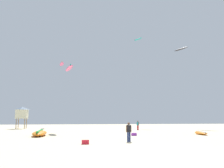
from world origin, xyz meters
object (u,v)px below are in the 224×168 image
object	(u,v)px
person_midground	(138,125)
kite_aloft_3	(138,39)
kite_grounded_near	(201,133)
cooler_box	(85,142)
kite_aloft_0	(69,68)
lifeguard_tower	(22,113)
kite_aloft_1	(181,49)
kite_aloft_4	(62,64)
kite_grounded_mid	(40,133)
gear_bag	(134,134)
person_foreground	(129,130)

from	to	relation	value
person_midground	kite_aloft_3	bearing A→B (deg)	44.09
kite_grounded_near	cooler_box	bearing A→B (deg)	-149.89
kite_aloft_0	kite_aloft_3	xyz separation A→B (m)	(16.39, 18.75, 12.46)
lifeguard_tower	kite_aloft_3	size ratio (longest dim) A/B	1.57
lifeguard_tower	kite_aloft_1	world-z (taller)	kite_aloft_1
kite_aloft_4	lifeguard_tower	bearing A→B (deg)	-125.19
lifeguard_tower	person_midground	bearing A→B (deg)	-20.90
cooler_box	person_midground	bearing A→B (deg)	64.52
kite_grounded_near	kite_aloft_4	size ratio (longest dim) A/B	0.95
person_midground	lifeguard_tower	distance (m)	22.41
kite_aloft_0	kite_aloft_3	distance (m)	27.85
kite_aloft_3	kite_grounded_near	bearing A→B (deg)	-89.74
kite_grounded_mid	gear_bag	distance (m)	10.72
cooler_box	kite_aloft_0	distance (m)	19.92
person_midground	kite_grounded_mid	bearing A→B (deg)	-172.82
kite_grounded_near	gear_bag	world-z (taller)	kite_grounded_near
gear_bag	kite_aloft_4	distance (m)	34.46
person_midground	gear_bag	bearing A→B (deg)	-136.57
kite_aloft_1	kite_aloft_4	bearing A→B (deg)	164.57
person_foreground	lifeguard_tower	xyz separation A→B (m)	(-15.15, 26.41, 2.10)
kite_grounded_mid	kite_aloft_0	world-z (taller)	kite_aloft_0
lifeguard_tower	kite_aloft_0	world-z (taller)	kite_aloft_0
cooler_box	kite_aloft_0	xyz separation A→B (m)	(-2.25, 17.29, 9.63)
person_midground	kite_aloft_3	distance (m)	27.32
kite_aloft_1	kite_grounded_near	bearing A→B (deg)	-111.43
person_midground	gear_bag	world-z (taller)	person_midground
person_foreground	kite_aloft_0	xyz separation A→B (m)	(-5.94, 16.06, 8.84)
person_foreground	gear_bag	bearing A→B (deg)	142.56
person_foreground	kite_aloft_3	xyz separation A→B (m)	(10.46, 34.82, 21.30)
lifeguard_tower	gear_bag	xyz separation A→B (m)	(17.18, -20.02, -2.89)
kite_aloft_3	person_midground	bearing A→B (deg)	-106.24
person_foreground	kite_aloft_1	bearing A→B (deg)	126.24
gear_bag	person_midground	bearing A→B (deg)	73.10
cooler_box	person_foreground	bearing A→B (deg)	18.41
person_foreground	kite_grounded_near	xyz separation A→B (m)	(10.58, 7.05, -0.75)
cooler_box	kite_aloft_4	xyz separation A→B (m)	(-5.04, 36.75, 14.96)
kite_grounded_near	kite_aloft_1	xyz separation A→B (m)	(8.19, 20.88, 17.62)
cooler_box	kite_aloft_4	bearing A→B (deg)	97.81
person_midground	lifeguard_tower	world-z (taller)	lifeguard_tower
person_foreground	kite_aloft_0	distance (m)	19.27
lifeguard_tower	kite_aloft_1	distance (m)	37.03
lifeguard_tower	cooler_box	bearing A→B (deg)	-67.47
lifeguard_tower	cooler_box	size ratio (longest dim) A/B	7.41
person_midground	kite_aloft_3	xyz separation A→B (m)	(4.77, 16.36, 21.35)
kite_grounded_near	lifeguard_tower	xyz separation A→B (m)	(-25.73, 19.36, 2.86)
cooler_box	kite_aloft_4	size ratio (longest dim) A/B	0.15
kite_grounded_near	kite_aloft_0	bearing A→B (deg)	151.38
person_foreground	cooler_box	size ratio (longest dim) A/B	2.91
kite_grounded_mid	kite_aloft_4	xyz separation A→B (m)	(-0.12, 27.78, 14.81)
gear_bag	kite_aloft_1	distance (m)	32.50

